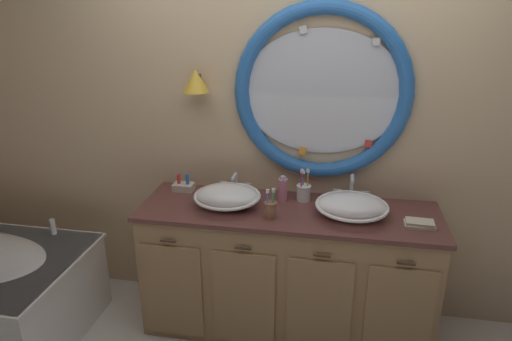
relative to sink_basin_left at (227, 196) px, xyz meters
The scene contains 11 objects.
back_wall_assembly 0.62m from the sink_basin_left, 44.86° to the left, with size 6.40×0.26×2.60m.
vanity_counter 0.63m from the sink_basin_left, ahead, with size 1.85×0.60×0.87m.
sink_basin_left is the anchor object (origin of this frame).
sink_basin_right 0.76m from the sink_basin_left, ahead, with size 0.44×0.44×0.13m.
faucet_set_left 0.23m from the sink_basin_left, 90.00° to the left, with size 0.22×0.12×0.14m.
faucet_set_right 0.79m from the sink_basin_left, 16.57° to the left, with size 0.23×0.12×0.18m.
toothbrush_holder_left 0.31m from the sink_basin_left, 20.92° to the right, with size 0.08×0.08×0.19m.
toothbrush_holder_right 0.49m from the sink_basin_left, 20.93° to the left, with size 0.10×0.10×0.22m.
soap_dispenser 0.37m from the sink_basin_left, 26.72° to the left, with size 0.06×0.07×0.17m.
folded_hand_towel 1.15m from the sink_basin_left, ahead, with size 0.17×0.10×0.03m.
toiletry_basket 0.41m from the sink_basin_left, 150.83° to the left, with size 0.14×0.10×0.12m.
Camera 1 is at (0.31, -2.27, 2.08)m, focal length 31.87 mm.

